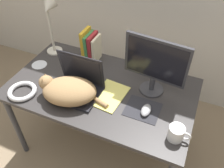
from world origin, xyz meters
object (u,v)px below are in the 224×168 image
at_px(cat, 68,90).
at_px(desk_lamp, 50,18).
at_px(laptop, 77,85).
at_px(computer_mouse, 146,110).
at_px(book_row, 91,47).
at_px(cable_coil, 22,91).
at_px(notepad, 109,95).
at_px(mug, 177,133).
at_px(cd_disc, 39,65).
at_px(external_monitor, 155,64).

height_order(cat, desk_lamp, desk_lamp).
xyz_separation_m(laptop, computer_mouse, (0.50, -0.00, -0.03)).
height_order(book_row, desk_lamp, desk_lamp).
bearing_deg(cable_coil, notepad, 20.78).
distance_m(cat, mug, 0.73).
distance_m(computer_mouse, cable_coil, 0.86).
bearing_deg(book_row, cat, -81.99).
height_order(computer_mouse, book_row, book_row).
xyz_separation_m(laptop, cable_coil, (-0.34, -0.17, -0.03)).
relative_size(computer_mouse, cd_disc, 0.91).
xyz_separation_m(cat, book_row, (-0.07, 0.47, 0.04)).
height_order(notepad, cd_disc, notepad).
height_order(laptop, mug, laptop).
height_order(external_monitor, cable_coil, external_monitor).
bearing_deg(notepad, cat, -151.26).
bearing_deg(cat, cable_coil, -165.68).
distance_m(external_monitor, cable_coil, 0.93).
xyz_separation_m(cat, cd_disc, (-0.42, 0.23, -0.07)).
distance_m(laptop, cd_disc, 0.46).
height_order(book_row, cd_disc, book_row).
height_order(external_monitor, mug, external_monitor).
distance_m(desk_lamp, cd_disc, 0.38).
bearing_deg(cable_coil, external_monitor, 25.36).
xyz_separation_m(cat, cable_coil, (-0.33, -0.08, -0.06)).
height_order(laptop, cable_coil, laptop).
relative_size(book_row, desk_lamp, 0.52).
relative_size(book_row, cable_coil, 1.30).
xyz_separation_m(computer_mouse, mug, (0.22, -0.12, 0.03)).
xyz_separation_m(external_monitor, notepad, (-0.25, -0.17, -0.23)).
xyz_separation_m(desk_lamp, notepad, (0.61, -0.27, -0.33)).
relative_size(computer_mouse, book_row, 0.42).
xyz_separation_m(book_row, cable_coil, (-0.26, -0.55, -0.10)).
xyz_separation_m(cat, external_monitor, (0.49, 0.30, 0.16)).
distance_m(desk_lamp, cable_coil, 0.59).
relative_size(laptop, mug, 2.55).
distance_m(cat, book_row, 0.47).
bearing_deg(mug, notepad, 161.54).
distance_m(cable_coil, cd_disc, 0.32).
bearing_deg(mug, desk_lamp, 158.30).
xyz_separation_m(cat, desk_lamp, (-0.37, 0.41, 0.26)).
xyz_separation_m(computer_mouse, cd_disc, (-0.93, 0.14, -0.02)).
bearing_deg(book_row, computer_mouse, -32.93).
bearing_deg(laptop, external_monitor, 24.45).
relative_size(computer_mouse, mug, 0.83).
height_order(desk_lamp, notepad, desk_lamp).
relative_size(external_monitor, cd_disc, 3.55).
relative_size(external_monitor, cable_coil, 2.13).
height_order(computer_mouse, cable_coil, computer_mouse).
bearing_deg(book_row, desk_lamp, -169.07).
relative_size(book_row, notepad, 0.88).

